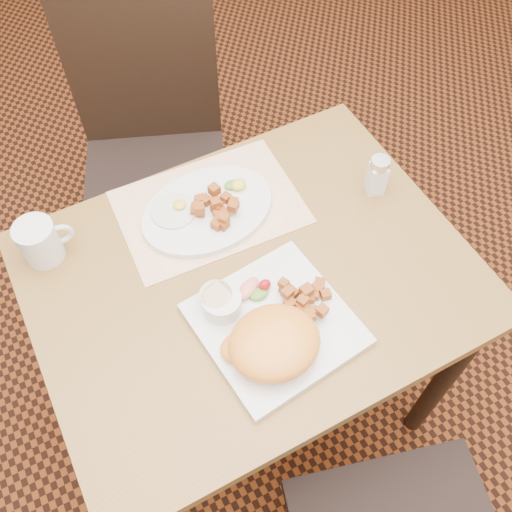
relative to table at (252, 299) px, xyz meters
The scene contains 15 objects.
ground 0.64m from the table, ahead, with size 8.00×8.00×0.00m, color black.
table is the anchor object (origin of this frame).
chair_far 0.67m from the table, 89.16° to the left, with size 0.55×0.55×0.97m.
placemat 0.23m from the table, 91.04° to the left, with size 0.40×0.28×0.00m, color white.
plate_square 0.18m from the table, 97.06° to the right, with size 0.28×0.28×0.02m, color silver.
plate_oval 0.22m from the table, 94.12° to the left, with size 0.30×0.23×0.02m, color silver, non-canonical shape.
hollandaise_mound 0.24m from the table, 105.00° to the right, with size 0.18×0.16×0.06m.
ramekin 0.18m from the table, 150.67° to the right, with size 0.08×0.08×0.04m.
garnish_sq 0.15m from the table, 111.75° to the right, with size 0.08×0.06×0.03m.
fried_egg 0.26m from the table, 110.97° to the left, with size 0.10×0.10×0.02m.
garnish_ov 0.26m from the table, 71.43° to the left, with size 0.05×0.05×0.02m.
salt_shaker 0.39m from the table, 11.24° to the left, with size 0.05×0.05×0.10m.
coffee_mug 0.47m from the table, 145.90° to the left, with size 0.12×0.08×0.09m.
home_fries_sq 0.19m from the table, 63.85° to the right, with size 0.10×0.11×0.04m.
home_fries_ov 0.22m from the table, 90.73° to the left, with size 0.11×0.11×0.04m.
Camera 1 is at (-0.29, -0.56, 1.76)m, focal length 40.00 mm.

